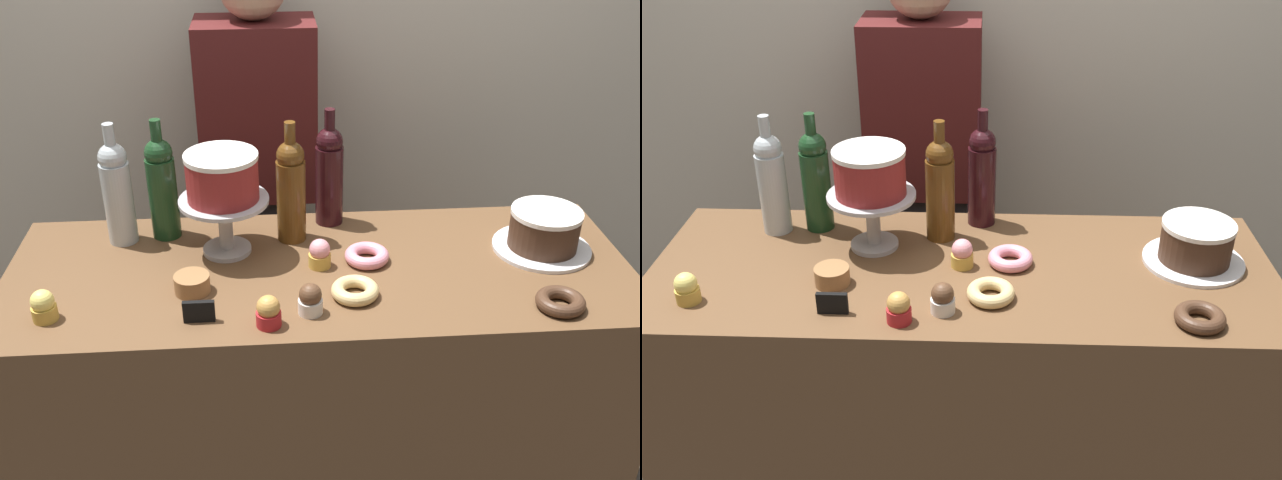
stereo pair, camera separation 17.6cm
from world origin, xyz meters
TOP-DOWN VIEW (x-y plane):
  - back_wall at (0.00, 0.87)m, footprint 6.00×0.05m
  - display_counter at (0.00, 0.00)m, footprint 1.55×0.60m
  - cake_stand_pedestal at (-0.23, 0.10)m, footprint 0.23×0.23m
  - white_layer_cake at (-0.23, 0.10)m, footprint 0.18×0.18m
  - silver_serving_platter at (0.58, 0.05)m, footprint 0.25×0.25m
  - chocolate_round_cake at (0.58, 0.05)m, footprint 0.18×0.18m
  - wine_bottle_clear at (-0.51, 0.18)m, footprint 0.08×0.08m
  - wine_bottle_amber at (-0.06, 0.16)m, footprint 0.08×0.08m
  - wine_bottle_dark_red at (0.04, 0.25)m, footprint 0.08×0.08m
  - wine_bottle_green at (-0.40, 0.20)m, footprint 0.08×0.08m
  - cupcake_lemon at (-0.62, -0.17)m, footprint 0.06×0.06m
  - cupcake_chocolate at (-0.04, -0.19)m, footprint 0.06×0.06m
  - cupcake_caramel at (-0.13, -0.23)m, footprint 0.06×0.06m
  - cupcake_strawberry at (-0.00, 0.01)m, footprint 0.06×0.06m
  - donut_glazed at (0.07, -0.13)m, footprint 0.11×0.11m
  - donut_pink at (0.12, 0.02)m, footprint 0.11×0.11m
  - donut_chocolate at (0.53, -0.21)m, footprint 0.11×0.11m
  - cookie_stack at (-0.31, -0.08)m, footprint 0.08×0.08m
  - price_sign_chalkboard at (-0.28, -0.20)m, footprint 0.07×0.01m
  - barista_figure at (-0.15, 0.64)m, footprint 0.36×0.22m

SIDE VIEW (x-z plane):
  - display_counter at x=0.00m, z-range 0.00..0.93m
  - barista_figure at x=-0.15m, z-range 0.04..1.64m
  - silver_serving_platter at x=0.58m, z-range 0.93..0.94m
  - donut_glazed at x=0.07m, z-range 0.93..0.97m
  - donut_pink at x=0.12m, z-range 0.93..0.97m
  - donut_chocolate at x=0.53m, z-range 0.93..0.97m
  - cookie_stack at x=-0.31m, z-range 0.93..0.98m
  - price_sign_chalkboard at x=-0.28m, z-range 0.93..0.99m
  - cupcake_lemon at x=-0.62m, z-range 0.93..1.01m
  - cupcake_chocolate at x=-0.04m, z-range 0.93..1.01m
  - cupcake_caramel at x=-0.13m, z-range 0.93..1.01m
  - cupcake_strawberry at x=0.00m, z-range 0.93..1.01m
  - chocolate_round_cake at x=0.58m, z-range 0.94..1.05m
  - cake_stand_pedestal at x=-0.23m, z-range 0.96..1.11m
  - wine_bottle_clear at x=-0.51m, z-range 0.92..1.24m
  - wine_bottle_amber at x=-0.06m, z-range 0.92..1.24m
  - wine_bottle_dark_red at x=0.04m, z-range 0.92..1.24m
  - wine_bottle_green at x=-0.40m, z-range 0.92..1.24m
  - white_layer_cake at x=-0.23m, z-range 1.09..1.20m
  - back_wall at x=0.00m, z-range 0.00..2.60m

